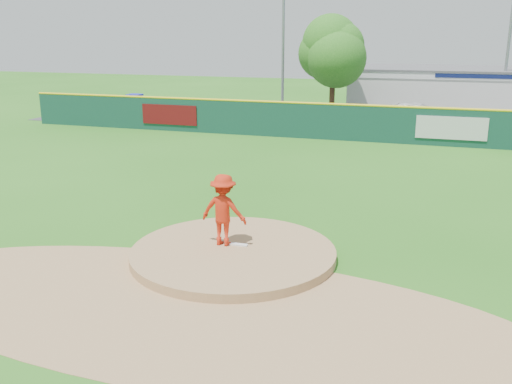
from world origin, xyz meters
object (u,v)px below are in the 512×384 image
(pitcher, at_px, (224,210))
(playground_slide, at_px, (135,104))
(pool_building_grp, at_px, (456,90))
(light_pole_left, at_px, (283,29))
(deciduous_tree, at_px, (334,52))
(light_pole_right, at_px, (509,37))
(van, at_px, (417,114))

(pitcher, distance_m, playground_slide, 28.28)
(pitcher, height_order, pool_building_grp, pool_building_grp)
(pool_building_grp, height_order, light_pole_left, light_pole_left)
(pitcher, distance_m, deciduous_tree, 25.01)
(pitcher, bearing_deg, light_pole_right, -105.93)
(van, distance_m, pool_building_grp, 7.79)
(van, bearing_deg, playground_slide, 98.43)
(pitcher, height_order, light_pole_right, light_pole_right)
(playground_slide, distance_m, light_pole_left, 12.03)
(light_pole_right, bearing_deg, light_pole_left, -172.41)
(playground_slide, bearing_deg, pitcher, -55.76)
(pool_building_grp, distance_m, light_pole_right, 5.75)
(pitcher, bearing_deg, playground_slide, -53.64)
(deciduous_tree, xyz_separation_m, light_pole_right, (11.00, 4.00, 0.99))
(pitcher, distance_m, light_pole_left, 27.74)
(van, relative_size, light_pole_right, 0.52)
(playground_slide, bearing_deg, deciduous_tree, 5.43)
(pitcher, relative_size, light_pole_left, 0.18)
(van, xyz_separation_m, playground_slide, (-19.90, -0.99, 0.01))
(playground_slide, bearing_deg, van, 2.86)
(deciduous_tree, bearing_deg, pitcher, -86.22)
(light_pole_right, bearing_deg, van, -140.90)
(playground_slide, xyz_separation_m, light_pole_right, (25.27, 5.36, 4.79))
(deciduous_tree, relative_size, light_pole_right, 0.74)
(playground_slide, relative_size, light_pole_left, 0.25)
(deciduous_tree, bearing_deg, light_pole_left, 153.43)
(pool_building_grp, xyz_separation_m, light_pole_right, (3.00, -2.99, 3.88))
(pool_building_grp, distance_m, playground_slide, 23.80)
(pitcher, xyz_separation_m, van, (4.00, 24.37, -0.49))
(light_pole_left, xyz_separation_m, light_pole_right, (15.00, 2.00, -0.51))
(pitcher, height_order, van, pitcher)
(light_pole_left, bearing_deg, deciduous_tree, -26.57)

